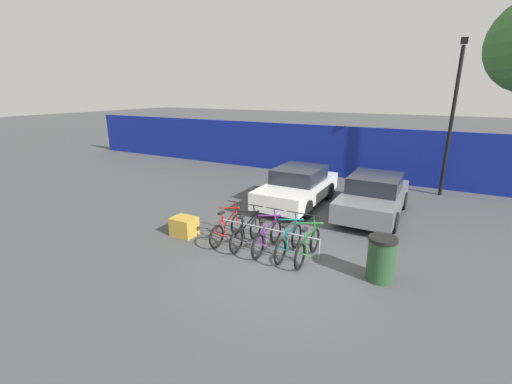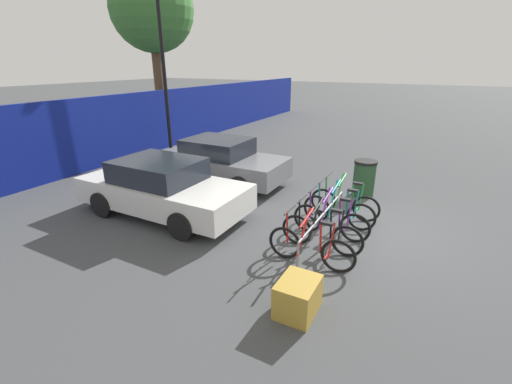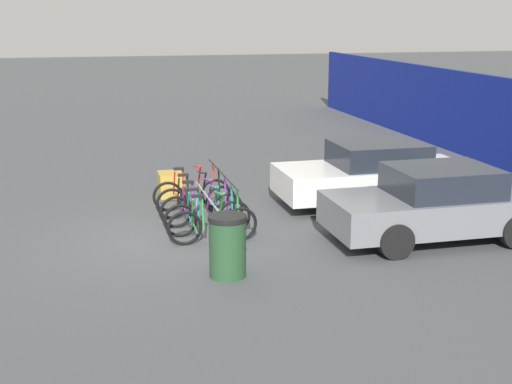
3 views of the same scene
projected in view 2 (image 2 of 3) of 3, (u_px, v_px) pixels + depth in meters
The scene contains 14 objects.
ground_plane at pixel (361, 228), 7.93m from camera, with size 120.00×120.00×0.00m, color #424447.
hoarding_wall at pixel (83, 136), 11.70m from camera, with size 36.00×0.16×2.49m, color navy.
bike_rack at pixel (323, 217), 7.38m from camera, with size 2.95×0.04×0.57m.
bicycle_red at pixel (311, 247), 6.36m from camera, with size 0.68×1.71×1.05m.
bicycle_black at pixel (321, 233), 6.87m from camera, with size 0.68×1.71×1.05m.
bicycle_purple at pixel (331, 221), 7.40m from camera, with size 0.68×1.71×1.05m.
bicycle_teal at pixel (339, 211), 7.91m from camera, with size 0.68×1.71×1.05m.
bicycle_green at pixel (344, 203), 8.34m from camera, with size 0.68×1.71×1.05m.
car_white at pixel (163, 188), 8.44m from camera, with size 1.91×4.29×1.40m.
car_grey at pixel (220, 161), 10.72m from camera, with size 1.91×4.12×1.40m.
lamp_post at pixel (164, 69), 13.11m from camera, with size 0.24×0.44×5.96m.
trash_bin at pixel (364, 178), 9.69m from camera, with size 0.63×0.63×1.03m.
cargo_crate at pixel (298, 297), 5.17m from camera, with size 0.70×0.56×0.55m, color #B28C33.
tree_behind_hoarding at pixel (152, 10), 15.63m from camera, with size 3.82×3.82×7.80m.
Camera 2 is at (-7.42, -1.23, 3.60)m, focal length 24.00 mm.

